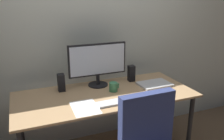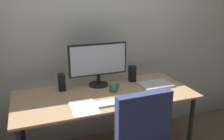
{
  "view_description": "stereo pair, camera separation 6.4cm",
  "coord_description": "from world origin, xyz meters",
  "px_view_note": "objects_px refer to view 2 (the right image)",
  "views": [
    {
      "loc": [
        -0.71,
        -1.94,
        1.63
      ],
      "look_at": [
        0.07,
        0.0,
        0.96
      ],
      "focal_mm": 38.2,
      "sensor_mm": 36.0,
      "label": 1
    },
    {
      "loc": [
        -0.65,
        -1.96,
        1.63
      ],
      "look_at": [
        0.07,
        0.0,
        0.96
      ],
      "focal_mm": 38.2,
      "sensor_mm": 36.0,
      "label": 2
    }
  ],
  "objects_px": {
    "monitor": "(98,62)",
    "speaker_right": "(132,74)",
    "keyboard": "(113,103)",
    "coffee_mug": "(114,87)",
    "laptop": "(155,85)",
    "speaker_left": "(62,82)",
    "desk": "(105,101)",
    "mouse": "(134,98)"
  },
  "relations": [
    {
      "from": "mouse",
      "to": "monitor",
      "type": "bearing_deg",
      "value": 95.7
    },
    {
      "from": "speaker_left",
      "to": "desk",
      "type": "bearing_deg",
      "value": -30.85
    },
    {
      "from": "mouse",
      "to": "laptop",
      "type": "xyz_separation_m",
      "value": [
        0.35,
        0.24,
        -0.01
      ]
    },
    {
      "from": "mouse",
      "to": "speaker_right",
      "type": "bearing_deg",
      "value": 50.67
    },
    {
      "from": "keyboard",
      "to": "coffee_mug",
      "type": "relative_size",
      "value": 3.0
    },
    {
      "from": "speaker_left",
      "to": "mouse",
      "type": "bearing_deg",
      "value": -38.51
    },
    {
      "from": "mouse",
      "to": "keyboard",
      "type": "bearing_deg",
      "value": 163.55
    },
    {
      "from": "speaker_left",
      "to": "speaker_right",
      "type": "xyz_separation_m",
      "value": [
        0.75,
        0.0,
        0.0
      ]
    },
    {
      "from": "keyboard",
      "to": "mouse",
      "type": "bearing_deg",
      "value": -0.75
    },
    {
      "from": "desk",
      "to": "keyboard",
      "type": "height_order",
      "value": "keyboard"
    },
    {
      "from": "desk",
      "to": "coffee_mug",
      "type": "relative_size",
      "value": 17.24
    },
    {
      "from": "keyboard",
      "to": "speaker_left",
      "type": "xyz_separation_m",
      "value": [
        -0.36,
        0.45,
        0.08
      ]
    },
    {
      "from": "monitor",
      "to": "speaker_left",
      "type": "relative_size",
      "value": 3.48
    },
    {
      "from": "keyboard",
      "to": "speaker_left",
      "type": "distance_m",
      "value": 0.58
    },
    {
      "from": "monitor",
      "to": "speaker_left",
      "type": "distance_m",
      "value": 0.41
    },
    {
      "from": "mouse",
      "to": "coffee_mug",
      "type": "relative_size",
      "value": 0.99
    },
    {
      "from": "desk",
      "to": "laptop",
      "type": "xyz_separation_m",
      "value": [
        0.55,
        0.01,
        0.09
      ]
    },
    {
      "from": "monitor",
      "to": "coffee_mug",
      "type": "bearing_deg",
      "value": -66.12
    },
    {
      "from": "keyboard",
      "to": "mouse",
      "type": "relative_size",
      "value": 3.02
    },
    {
      "from": "monitor",
      "to": "speaker_right",
      "type": "bearing_deg",
      "value": -1.21
    },
    {
      "from": "desk",
      "to": "keyboard",
      "type": "relative_size",
      "value": 5.75
    },
    {
      "from": "desk",
      "to": "keyboard",
      "type": "bearing_deg",
      "value": -92.26
    },
    {
      "from": "keyboard",
      "to": "speaker_right",
      "type": "height_order",
      "value": "speaker_right"
    },
    {
      "from": "desk",
      "to": "mouse",
      "type": "xyz_separation_m",
      "value": [
        0.19,
        -0.23,
        0.09
      ]
    },
    {
      "from": "keyboard",
      "to": "speaker_left",
      "type": "height_order",
      "value": "speaker_left"
    },
    {
      "from": "mouse",
      "to": "speaker_left",
      "type": "height_order",
      "value": "speaker_left"
    },
    {
      "from": "monitor",
      "to": "laptop",
      "type": "distance_m",
      "value": 0.63
    },
    {
      "from": "laptop",
      "to": "speaker_left",
      "type": "relative_size",
      "value": 1.88
    },
    {
      "from": "monitor",
      "to": "keyboard",
      "type": "bearing_deg",
      "value": -92.01
    },
    {
      "from": "mouse",
      "to": "coffee_mug",
      "type": "distance_m",
      "value": 0.28
    },
    {
      "from": "desk",
      "to": "monitor",
      "type": "xyz_separation_m",
      "value": [
        0.01,
        0.23,
        0.33
      ]
    },
    {
      "from": "laptop",
      "to": "speaker_right",
      "type": "xyz_separation_m",
      "value": [
        -0.17,
        0.21,
        0.07
      ]
    },
    {
      "from": "coffee_mug",
      "to": "laptop",
      "type": "bearing_deg",
      "value": -1.97
    },
    {
      "from": "desk",
      "to": "keyboard",
      "type": "xyz_separation_m",
      "value": [
        -0.01,
        -0.23,
        0.09
      ]
    },
    {
      "from": "coffee_mug",
      "to": "mouse",
      "type": "bearing_deg",
      "value": -68.71
    },
    {
      "from": "keyboard",
      "to": "mouse",
      "type": "xyz_separation_m",
      "value": [
        0.2,
        0.0,
        0.01
      ]
    },
    {
      "from": "monitor",
      "to": "speaker_left",
      "type": "xyz_separation_m",
      "value": [
        -0.37,
        -0.01,
        -0.17
      ]
    },
    {
      "from": "coffee_mug",
      "to": "laptop",
      "type": "distance_m",
      "value": 0.45
    },
    {
      "from": "coffee_mug",
      "to": "speaker_left",
      "type": "height_order",
      "value": "speaker_left"
    },
    {
      "from": "desk",
      "to": "coffee_mug",
      "type": "distance_m",
      "value": 0.16
    },
    {
      "from": "speaker_right",
      "to": "keyboard",
      "type": "bearing_deg",
      "value": -131.03
    },
    {
      "from": "coffee_mug",
      "to": "speaker_left",
      "type": "relative_size",
      "value": 0.57
    }
  ]
}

